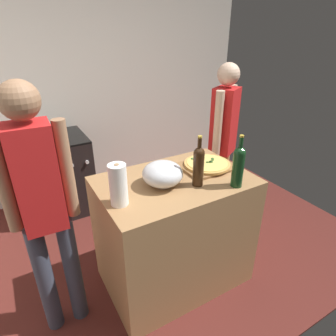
% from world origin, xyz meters
% --- Properties ---
extents(ground_plane, '(4.43, 3.07, 0.02)m').
position_xyz_m(ground_plane, '(0.00, 1.24, -0.01)').
color(ground_plane, '#511E19').
extents(kitchen_wall_rear, '(4.43, 0.10, 2.60)m').
position_xyz_m(kitchen_wall_rear, '(0.00, 2.52, 1.30)').
color(kitchen_wall_rear, silver).
rests_on(kitchen_wall_rear, ground_plane).
extents(counter, '(1.11, 0.73, 0.94)m').
position_xyz_m(counter, '(0.20, 0.60, 0.47)').
color(counter, '#9E7247').
rests_on(counter, ground_plane).
extents(cutting_board, '(0.40, 0.32, 0.02)m').
position_xyz_m(cutting_board, '(0.52, 0.64, 0.95)').
color(cutting_board, olive).
rests_on(cutting_board, counter).
extents(pizza, '(0.36, 0.36, 0.03)m').
position_xyz_m(pizza, '(0.52, 0.64, 0.97)').
color(pizza, tan).
rests_on(pizza, cutting_board).
extents(mixing_bowl, '(0.28, 0.28, 0.17)m').
position_xyz_m(mixing_bowl, '(0.08, 0.57, 1.03)').
color(mixing_bowl, '#B2B2B7').
rests_on(mixing_bowl, counter).
extents(paper_towel_roll, '(0.11, 0.11, 0.27)m').
position_xyz_m(paper_towel_roll, '(-0.26, 0.50, 1.07)').
color(paper_towel_roll, white).
rests_on(paper_towel_roll, counter).
extents(wine_bottle_green, '(0.08, 0.08, 0.37)m').
position_xyz_m(wine_bottle_green, '(0.52, 0.31, 1.10)').
color(wine_bottle_green, '#143819').
rests_on(wine_bottle_green, counter).
extents(wine_bottle_clear, '(0.08, 0.08, 0.36)m').
position_xyz_m(wine_bottle_clear, '(0.29, 0.46, 1.09)').
color(wine_bottle_clear, '#331E0F').
rests_on(wine_bottle_clear, counter).
extents(stove, '(0.62, 0.64, 0.92)m').
position_xyz_m(stove, '(-0.37, 2.12, 0.44)').
color(stove, black).
rests_on(stove, ground_plane).
extents(person_in_stripes, '(0.40, 0.21, 1.70)m').
position_xyz_m(person_in_stripes, '(-0.68, 0.64, 0.99)').
color(person_in_stripes, '#383D4C').
rests_on(person_in_stripes, ground_plane).
extents(person_in_red, '(0.35, 0.28, 1.65)m').
position_xyz_m(person_in_red, '(1.01, 1.04, 0.96)').
color(person_in_red, '#D88C4C').
rests_on(person_in_red, ground_plane).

